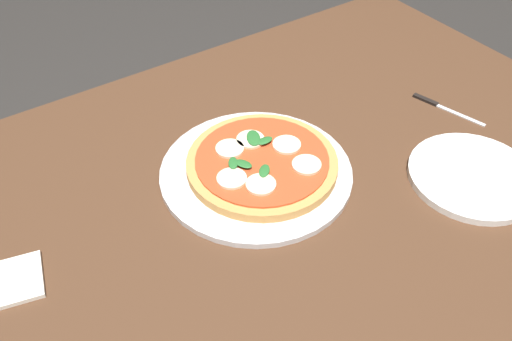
{
  "coord_description": "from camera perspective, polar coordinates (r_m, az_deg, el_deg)",
  "views": [
    {
      "loc": [
        0.43,
        0.58,
        1.4
      ],
      "look_at": [
        0.01,
        -0.04,
        0.71
      ],
      "focal_mm": 38.65,
      "sensor_mm": 36.0,
      "label": 1
    }
  ],
  "objects": [
    {
      "name": "dining_table",
      "position": [
        1.07,
        1.87,
        -4.81
      ],
      "size": [
        1.45,
        0.96,
        0.7
      ],
      "color": "#4C301E",
      "rests_on": "ground_plane"
    },
    {
      "name": "serving_tray",
      "position": [
        1.02,
        0.0,
        -0.17
      ],
      "size": [
        0.36,
        0.36,
        0.01
      ],
      "primitive_type": "cylinder",
      "color": "silver",
      "rests_on": "dining_table"
    },
    {
      "name": "pizza",
      "position": [
        1.01,
        0.45,
        0.74
      ],
      "size": [
        0.28,
        0.28,
        0.03
      ],
      "color": "tan",
      "rests_on": "serving_tray"
    },
    {
      "name": "plate_white",
      "position": [
        1.09,
        21.54,
        -0.54
      ],
      "size": [
        0.24,
        0.24,
        0.01
      ],
      "primitive_type": "cylinder",
      "color": "white",
      "rests_on": "dining_table"
    },
    {
      "name": "knife",
      "position": [
        1.25,
        18.42,
        6.38
      ],
      "size": [
        0.05,
        0.16,
        0.01
      ],
      "color": "black",
      "rests_on": "dining_table"
    }
  ]
}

